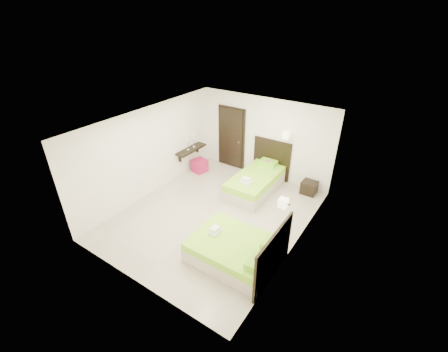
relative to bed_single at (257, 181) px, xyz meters
The scene contains 7 objects.
floor 1.83m from the bed_single, 100.53° to the right, with size 5.50×5.50×0.00m, color #BDB09D.
bed_single is the anchor object (origin of this frame).
bed_double 3.04m from the bed_single, 69.75° to the right, with size 1.89×1.61×1.56m.
nightstand 1.57m from the bed_single, 26.13° to the left, with size 0.44×0.39×0.39m, color black.
ottoman 2.19m from the bed_single, behind, with size 0.43×0.43×0.43m, color #9E1544.
door 1.93m from the bed_single, 148.81° to the left, with size 1.02×0.15×2.14m.
console_shelf 2.47m from the bed_single, behind, with size 0.35×1.20×0.78m.
Camera 1 is at (3.85, -5.33, 4.93)m, focal length 24.00 mm.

